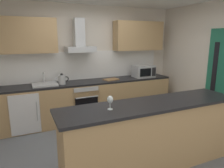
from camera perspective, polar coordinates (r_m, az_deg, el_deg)
name	(u,v)px	position (r m, az deg, el deg)	size (l,w,h in m)	color
ground	(118,148)	(3.76, 1.80, -17.36)	(5.50, 4.60, 0.02)	slate
wall_back	(85,62)	(5.02, -7.39, 6.07)	(5.50, 0.12, 2.60)	silver
wall_right	(221,66)	(4.78, 27.84, 4.37)	(0.12, 4.60, 2.60)	silver
backsplash_tile	(86,65)	(4.96, -7.12, 5.18)	(3.83, 0.02, 0.66)	white
counter_back	(91,100)	(4.84, -5.80, -4.44)	(3.96, 0.60, 0.90)	tan
counter_island	(151,136)	(3.09, 10.69, -13.82)	(2.65, 0.64, 0.99)	tan
upper_cabinets	(88,36)	(4.77, -6.78, 13.08)	(3.91, 0.32, 0.70)	tan
side_door	(224,81)	(4.65, 28.62, 0.68)	(0.08, 0.85, 2.05)	#1E664C
oven	(83,101)	(4.76, -8.00, -4.68)	(0.60, 0.62, 0.80)	slate
refrigerator	(25,110)	(4.61, -22.95, -6.64)	(0.58, 0.60, 0.85)	white
microwave	(144,71)	(5.24, 8.71, 3.53)	(0.50, 0.38, 0.30)	#B7BABC
sink	(45,84)	(4.51, -18.08, -0.01)	(0.50, 0.40, 0.26)	silver
kettle	(62,79)	(4.49, -13.64, 1.23)	(0.29, 0.15, 0.24)	#B7BABC
range_hood	(80,41)	(4.67, -8.96, 11.52)	(0.62, 0.45, 0.72)	#B7BABC
wine_glass	(110,100)	(2.56, -0.55, -4.43)	(0.08, 0.08, 0.18)	silver
chopping_board	(111,79)	(4.85, -0.25, 1.28)	(0.34, 0.22, 0.02)	#9E7247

